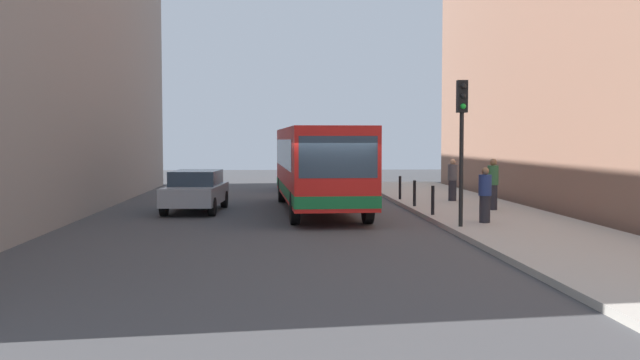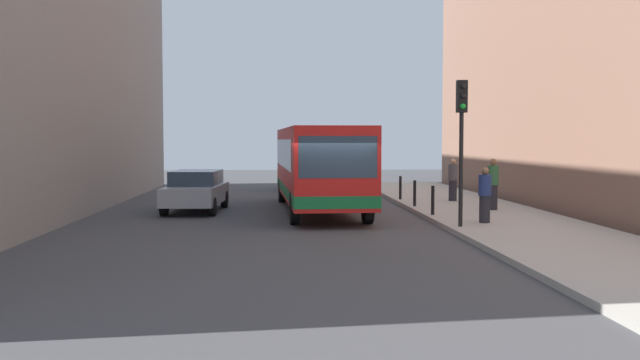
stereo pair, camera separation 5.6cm
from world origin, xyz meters
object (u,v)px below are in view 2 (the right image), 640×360
at_px(car_beside_bus, 196,190).
at_px(pedestrian_mid_sidewalk, 493,184).
at_px(bollard_far, 400,188).
at_px(pedestrian_far_sidewalk, 453,180).
at_px(traffic_light, 462,125).
at_px(pedestrian_near_signal, 485,195).
at_px(car_behind_bus, 305,175).
at_px(bus, 318,164).
at_px(bollard_near, 433,200).
at_px(bollard_mid, 415,193).

relative_size(car_beside_bus, pedestrian_mid_sidewalk, 2.53).
bearing_deg(car_beside_bus, bollard_far, -155.54).
distance_m(pedestrian_mid_sidewalk, pedestrian_far_sidewalk, 3.69).
height_order(traffic_light, pedestrian_near_signal, traffic_light).
bearing_deg(car_behind_bus, bus, 93.61).
bearing_deg(pedestrian_mid_sidewalk, pedestrian_near_signal, -39.68).
relative_size(car_beside_bus, pedestrian_near_signal, 2.76).
bearing_deg(bollard_near, pedestrian_mid_sidewalk, 31.62).
bearing_deg(bus, bollard_far, -141.05).
distance_m(traffic_light, bollard_near, 3.93).
height_order(car_behind_bus, bollard_near, car_behind_bus).
relative_size(bus, traffic_light, 2.71).
bearing_deg(bus, car_behind_bus, -91.96).
relative_size(bollard_mid, pedestrian_mid_sidewalk, 0.53).
bearing_deg(traffic_light, bus, 121.10).
height_order(traffic_light, bollard_mid, traffic_light).
relative_size(bollard_mid, pedestrian_near_signal, 0.58).
distance_m(car_beside_bus, traffic_light, 10.40).
bearing_deg(pedestrian_mid_sidewalk, pedestrian_far_sidewalk, 168.61).
xyz_separation_m(pedestrian_near_signal, pedestrian_far_sidewalk, (0.91, 7.42, 0.02)).
bearing_deg(pedestrian_near_signal, bollard_far, 62.93).
bearing_deg(bollard_near, car_behind_bus, 104.79).
height_order(bollard_far, pedestrian_far_sidewalk, pedestrian_far_sidewalk).
height_order(car_beside_bus, traffic_light, traffic_light).
bearing_deg(bollard_near, bollard_far, 90.00).
distance_m(car_beside_bus, bollard_mid, 7.97).
height_order(bus, traffic_light, traffic_light).
height_order(traffic_light, pedestrian_far_sidewalk, traffic_light).
xyz_separation_m(car_beside_bus, pedestrian_mid_sidewalk, (10.42, -1.53, 0.26)).
xyz_separation_m(bollard_near, pedestrian_near_signal, (1.05, -2.25, 0.34)).
xyz_separation_m(car_beside_bus, bollard_far, (7.97, 3.01, -0.16)).
relative_size(bollard_near, pedestrian_mid_sidewalk, 0.53).
xyz_separation_m(traffic_light, pedestrian_near_signal, (0.95, 0.87, -2.04)).
bearing_deg(pedestrian_near_signal, bollard_near, 80.67).
height_order(bus, car_beside_bus, bus).
relative_size(bus, pedestrian_mid_sidewalk, 6.23).
bearing_deg(bollard_near, pedestrian_far_sidewalk, 69.26).
distance_m(bollard_near, bollard_mid, 3.03).
height_order(car_beside_bus, pedestrian_far_sidewalk, pedestrian_far_sidewalk).
bearing_deg(car_beside_bus, bollard_mid, -176.35).
distance_m(bus, pedestrian_mid_sidewalk, 6.21).
bearing_deg(bollard_near, car_beside_bus, 159.08).
bearing_deg(traffic_light, bollard_far, 90.62).
distance_m(bollard_near, pedestrian_far_sidewalk, 5.54).
relative_size(bollard_near, pedestrian_far_sidewalk, 0.57).
distance_m(car_behind_bus, bollard_mid, 11.30).
bearing_deg(pedestrian_far_sidewalk, car_behind_bus, -13.37).
bearing_deg(traffic_light, car_behind_bus, 102.46).
height_order(bus, pedestrian_near_signal, bus).
bearing_deg(bus, pedestrian_near_signal, 129.27).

